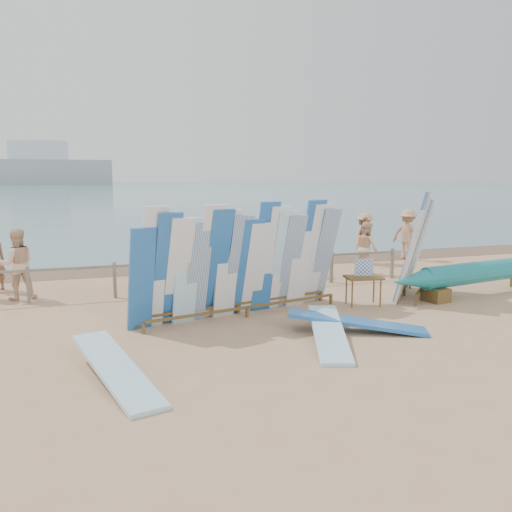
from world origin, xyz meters
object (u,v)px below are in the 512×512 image
object	(u,v)px
beachgoer_8	(366,248)
beach_chair_left	(171,277)
beachgoer_4	(148,254)
main_surfboard_rack	(242,265)
stroller	(262,262)
beachgoer_extra_0	(408,234)
beach_chair_right	(191,275)
beachgoer_7	(262,247)
beachgoer_9	(365,238)
beachgoer_6	(291,248)
flat_board_d	(357,332)
outrigger_canoe	(484,273)
beachgoer_2	(17,264)
flat_board_a	(116,382)
side_surfboard_rack	(415,250)
flat_board_b	(329,342)
vendor_table	(363,290)
beachgoer_10	(365,241)

from	to	relation	value
beachgoer_8	beach_chair_left	bearing A→B (deg)	89.18
beachgoer_4	main_surfboard_rack	bearing A→B (deg)	-109.90
beach_chair_left	stroller	xyz separation A→B (m)	(2.79, 0.38, 0.20)
stroller	beachgoer_4	world-z (taller)	beachgoer_4
beach_chair_left	beachgoer_8	xyz separation A→B (m)	(6.11, 0.07, 0.54)
beach_chair_left	beachgoer_extra_0	xyz separation A→B (m)	(9.01, 2.15, 0.64)
beach_chair_right	beachgoer_7	distance (m)	2.55
beachgoer_8	beachgoer_9	world-z (taller)	beachgoer_9
beach_chair_left	beachgoer_6	size ratio (longest dim) A/B	0.56
beachgoer_7	beachgoer_4	world-z (taller)	beachgoer_4
beachgoer_extra_0	beachgoer_9	size ratio (longest dim) A/B	1.04
beachgoer_extra_0	beachgoer_6	bearing A→B (deg)	79.50
flat_board_d	beach_chair_left	distance (m)	6.09
outrigger_canoe	beachgoer_4	size ratio (longest dim) A/B	3.42
beachgoer_4	beachgoer_extra_0	world-z (taller)	beachgoer_extra_0
outrigger_canoe	beachgoer_2	size ratio (longest dim) A/B	3.49
stroller	flat_board_a	bearing A→B (deg)	-135.25
flat_board_a	beachgoer_extra_0	size ratio (longest dim) A/B	1.47
beachgoer_4	side_surfboard_rack	bearing A→B (deg)	-70.75
beachgoer_7	beachgoer_4	distance (m)	3.55
beachgoer_extra_0	beachgoer_9	world-z (taller)	beachgoer_extra_0
flat_board_d	flat_board_b	distance (m)	0.91
stroller	beachgoer_2	world-z (taller)	beachgoer_2
outrigger_canoe	vendor_table	world-z (taller)	vendor_table
side_surfboard_rack	beachgoer_6	world-z (taller)	side_surfboard_rack
flat_board_b	beachgoer_10	world-z (taller)	beachgoer_10
outrigger_canoe	beachgoer_8	xyz separation A→B (m)	(-1.34, 3.58, 0.26)
beachgoer_6	beachgoer_9	bearing A→B (deg)	37.76
beachgoer_8	beach_chair_right	bearing A→B (deg)	87.78
side_surfboard_rack	beachgoer_6	distance (m)	4.16
beachgoer_extra_0	side_surfboard_rack	bearing A→B (deg)	119.97
main_surfboard_rack	beachgoer_9	world-z (taller)	main_surfboard_rack
outrigger_canoe	stroller	bearing A→B (deg)	130.28
main_surfboard_rack	vendor_table	world-z (taller)	main_surfboard_rack
beachgoer_7	beachgoer_extra_0	world-z (taller)	beachgoer_extra_0
flat_board_a	beachgoer_6	distance (m)	9.27
beachgoer_4	beachgoer_extra_0	size ratio (longest dim) A/B	0.98
main_surfboard_rack	beachgoer_7	distance (m)	4.87
beachgoer_4	beachgoer_6	distance (m)	4.34
beachgoer_extra_0	beachgoer_10	size ratio (longest dim) A/B	1.13
beachgoer_2	flat_board_d	bearing A→B (deg)	129.71
flat_board_a	flat_board_b	distance (m)	3.94
flat_board_d	flat_board_b	bearing A→B (deg)	142.05
flat_board_a	beach_chair_left	xyz separation A→B (m)	(1.98, 6.62, 0.28)
flat_board_a	beachgoer_extra_0	bearing A→B (deg)	24.28
main_surfboard_rack	outrigger_canoe	size ratio (longest dim) A/B	0.81
vendor_table	beachgoer_2	size ratio (longest dim) A/B	0.63
flat_board_a	beachgoer_6	xyz separation A→B (m)	(5.77, 7.21, 0.85)
stroller	beachgoer_6	bearing A→B (deg)	1.21
main_surfboard_rack	beachgoer_6	world-z (taller)	main_surfboard_rack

